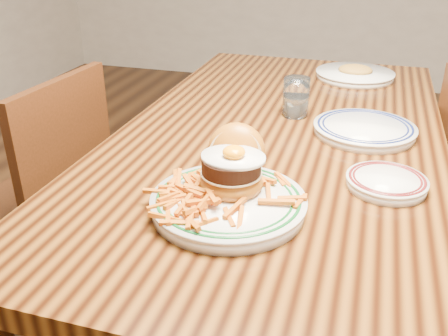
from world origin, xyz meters
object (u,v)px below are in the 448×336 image
(table, at_px, (279,160))
(main_plate, at_px, (230,188))
(side_plate, at_px, (387,182))
(chair_left, at_px, (44,203))

(table, bearing_deg, main_plate, -92.86)
(main_plate, xyz_separation_m, side_plate, (0.30, 0.17, -0.03))
(main_plate, bearing_deg, table, 79.31)
(table, height_order, chair_left, chair_left)
(table, distance_m, side_plate, 0.39)
(chair_left, bearing_deg, main_plate, -19.92)
(table, xyz_separation_m, main_plate, (-0.02, -0.42, 0.13))
(side_plate, bearing_deg, main_plate, -147.17)
(chair_left, height_order, side_plate, chair_left)
(main_plate, bearing_deg, chair_left, 148.67)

